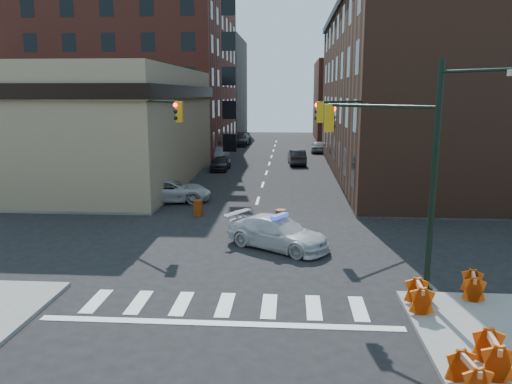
# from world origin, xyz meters

# --- Properties ---
(ground) EXTENTS (140.00, 140.00, 0.00)m
(ground) POSITION_xyz_m (0.00, 0.00, 0.00)
(ground) COLOR black
(ground) RESTS_ON ground
(sidewalk_nw) EXTENTS (34.00, 54.50, 0.15)m
(sidewalk_nw) POSITION_xyz_m (-23.00, 32.75, 0.07)
(sidewalk_nw) COLOR gray
(sidewalk_nw) RESTS_ON ground
(sidewalk_ne) EXTENTS (34.00, 54.50, 0.15)m
(sidewalk_ne) POSITION_xyz_m (23.00, 32.75, 0.07)
(sidewalk_ne) COLOR gray
(sidewalk_ne) RESTS_ON ground
(bank_building) EXTENTS (22.00, 22.00, 9.00)m
(bank_building) POSITION_xyz_m (-17.00, 16.50, 4.50)
(bank_building) COLOR #887659
(bank_building) RESTS_ON ground
(apartment_block) EXTENTS (25.00, 25.00, 24.00)m
(apartment_block) POSITION_xyz_m (-18.50, 40.00, 12.00)
(apartment_block) COLOR maroon
(apartment_block) RESTS_ON ground
(commercial_row_ne) EXTENTS (14.00, 34.00, 14.00)m
(commercial_row_ne) POSITION_xyz_m (13.00, 22.50, 7.00)
(commercial_row_ne) COLOR #4A2A1D
(commercial_row_ne) RESTS_ON ground
(filler_nw) EXTENTS (20.00, 18.00, 16.00)m
(filler_nw) POSITION_xyz_m (-16.00, 62.00, 8.00)
(filler_nw) COLOR brown
(filler_nw) RESTS_ON ground
(filler_ne) EXTENTS (16.00, 16.00, 12.00)m
(filler_ne) POSITION_xyz_m (14.00, 58.00, 6.00)
(filler_ne) COLOR maroon
(filler_ne) RESTS_ON ground
(signal_pole_se) EXTENTS (5.40, 5.27, 8.00)m
(signal_pole_se) POSITION_xyz_m (6.04, -5.52, 4.61)
(signal_pole_se) COLOR black
(signal_pole_se) RESTS_ON sidewalk_se
(signal_pole_nw) EXTENTS (3.58, 3.67, 8.00)m
(signal_pole_nw) POSITION_xyz_m (-5.85, 5.34, 4.34)
(signal_pole_nw) COLOR black
(signal_pole_nw) RESTS_ON sidewalk_nw
(signal_pole_ne) EXTENTS (3.67, 3.58, 8.00)m
(signal_pole_ne) POSITION_xyz_m (5.84, 5.35, 4.34)
(signal_pole_ne) COLOR black
(signal_pole_ne) RESTS_ON sidewalk_ne
(tree_ne_near) EXTENTS (3.00, 3.00, 4.85)m
(tree_ne_near) POSITION_xyz_m (7.50, 26.00, 3.49)
(tree_ne_near) COLOR black
(tree_ne_near) RESTS_ON sidewalk_ne
(tree_ne_far) EXTENTS (3.00, 3.00, 4.85)m
(tree_ne_far) POSITION_xyz_m (7.50, 34.00, 3.49)
(tree_ne_far) COLOR black
(tree_ne_far) RESTS_ON sidewalk_ne
(police_car) EXTENTS (5.37, 4.46, 1.47)m
(police_car) POSITION_xyz_m (1.61, -0.26, 0.73)
(police_car) COLOR silver
(police_car) RESTS_ON ground
(pickup) EXTENTS (5.72, 3.31, 1.50)m
(pickup) POSITION_xyz_m (-5.80, 9.36, 0.75)
(pickup) COLOR #B9BABE
(pickup) RESTS_ON ground
(parked_car_wnear) EXTENTS (1.67, 3.94, 1.33)m
(parked_car_wnear) POSITION_xyz_m (-4.39, 23.34, 0.67)
(parked_car_wnear) COLOR black
(parked_car_wnear) RESTS_ON ground
(parked_car_wfar) EXTENTS (1.61, 3.94, 1.27)m
(parked_car_wfar) POSITION_xyz_m (-5.50, 31.52, 0.64)
(parked_car_wfar) COLOR gray
(parked_car_wfar) RESTS_ON ground
(parked_car_wdeep) EXTENTS (2.66, 5.81, 1.65)m
(parked_car_wdeep) POSITION_xyz_m (-4.71, 45.83, 0.82)
(parked_car_wdeep) COLOR black
(parked_car_wdeep) RESTS_ON ground
(parked_car_enear) EXTENTS (1.92, 4.70, 1.52)m
(parked_car_enear) POSITION_xyz_m (2.81, 27.57, 0.76)
(parked_car_enear) COLOR black
(parked_car_enear) RESTS_ON ground
(parked_car_efar) EXTENTS (1.82, 4.14, 1.39)m
(parked_car_efar) POSITION_xyz_m (5.50, 38.53, 0.69)
(parked_car_efar) COLOR #95999D
(parked_car_efar) RESTS_ON ground
(pedestrian_a) EXTENTS (0.79, 0.75, 1.82)m
(pedestrian_a) POSITION_xyz_m (-10.01, 6.00, 1.06)
(pedestrian_a) COLOR black
(pedestrian_a) RESTS_ON sidewalk_nw
(pedestrian_b) EXTENTS (0.96, 0.80, 1.81)m
(pedestrian_b) POSITION_xyz_m (-11.26, 9.35, 1.05)
(pedestrian_b) COLOR black
(pedestrian_b) RESTS_ON sidewalk_nw
(pedestrian_c) EXTENTS (0.90, 1.03, 1.66)m
(pedestrian_c) POSITION_xyz_m (-12.40, 7.99, 0.98)
(pedestrian_c) COLOR black
(pedestrian_c) RESTS_ON sidewalk_nw
(barrel_road) EXTENTS (0.66, 0.66, 0.99)m
(barrel_road) POSITION_xyz_m (1.67, 3.30, 0.50)
(barrel_road) COLOR #D6630A
(barrel_road) RESTS_ON ground
(barrel_bank) EXTENTS (0.67, 0.67, 0.96)m
(barrel_bank) POSITION_xyz_m (-3.22, 5.60, 0.48)
(barrel_bank) COLOR #ED370B
(barrel_bank) RESTS_ON ground
(barricade_se_a) EXTENTS (0.82, 1.22, 0.84)m
(barricade_se_a) POSITION_xyz_m (8.50, -5.90, 0.57)
(barricade_se_a) COLOR #D15B09
(barricade_se_a) RESTS_ON sidewalk_se
(barricade_se_b) EXTENTS (0.64, 1.19, 0.88)m
(barricade_se_b) POSITION_xyz_m (6.40, -7.00, 0.59)
(barricade_se_b) COLOR orange
(barricade_se_b) RESTS_ON sidewalk_se
(barricade_se_c) EXTENTS (0.75, 1.30, 0.93)m
(barricade_se_c) POSITION_xyz_m (7.30, -10.71, 0.61)
(barricade_se_c) COLOR orange
(barricade_se_c) RESTS_ON sidewalk_se
(barricade_se_d) EXTENTS (0.69, 1.15, 0.82)m
(barricade_se_d) POSITION_xyz_m (6.40, -11.62, 0.56)
(barricade_se_d) COLOR #DB3D0A
(barricade_se_d) RESTS_ON sidewalk_se
(barricade_nw_a) EXTENTS (1.28, 0.73, 0.92)m
(barricade_nw_a) POSITION_xyz_m (-8.18, 6.63, 0.61)
(barricade_nw_a) COLOR red
(barricade_nw_a) RESTS_ON sidewalk_nw
(barricade_nw_b) EXTENTS (1.28, 0.86, 0.88)m
(barricade_nw_b) POSITION_xyz_m (-8.50, 6.08, 0.59)
(barricade_nw_b) COLOR orange
(barricade_nw_b) RESTS_ON sidewalk_nw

